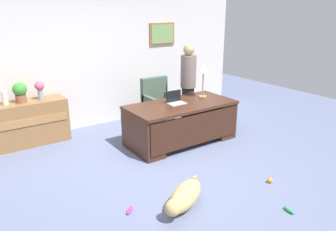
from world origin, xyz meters
TOP-DOWN VIEW (x-y plane):
  - ground_plane at (0.00, 0.00)m, footprint 12.00×12.00m
  - back_wall at (0.01, 2.60)m, footprint 7.00×0.16m
  - desk at (0.78, 0.72)m, footprint 1.98×0.96m
  - credenza at (-1.67, 2.25)m, footprint 1.59×0.50m
  - armchair at (0.92, 1.71)m, footprint 0.60×0.59m
  - person_standing at (1.47, 1.43)m, footprint 0.32×0.32m
  - dog_lying at (-0.47, -1.00)m, footprint 0.81×0.62m
  - laptop at (0.70, 0.82)m, footprint 0.32×0.22m
  - desk_lamp at (1.38, 0.87)m, footprint 0.22×0.22m
  - vase_with_flowers at (-1.28, 2.25)m, footprint 0.17×0.17m
  - vase_empty at (-1.88, 2.25)m, footprint 0.10×0.10m
  - potted_plant at (-1.62, 2.25)m, footprint 0.24×0.24m
  - dog_toy_ball at (0.92, -1.21)m, footprint 0.08×0.08m
  - dog_toy_bone at (0.54, -1.81)m, footprint 0.07×0.17m
  - dog_toy_plush at (-1.08, -0.69)m, footprint 0.17×0.16m

SIDE VIEW (x-z plane):
  - ground_plane at x=0.00m, z-range 0.00..0.00m
  - dog_toy_bone at x=0.54m, z-range 0.00..0.05m
  - dog_toy_plush at x=-1.08m, z-range 0.00..0.05m
  - dog_toy_ball at x=0.92m, z-range 0.00..0.08m
  - dog_lying at x=-0.47m, z-range 0.00..0.30m
  - credenza at x=-1.67m, z-range 0.00..0.80m
  - desk at x=0.78m, z-range 0.04..0.78m
  - armchair at x=0.92m, z-range -0.04..0.97m
  - laptop at x=0.70m, z-range 0.69..0.91m
  - person_standing at x=1.47m, z-range 0.03..1.73m
  - vase_empty at x=-1.88m, z-range 0.80..1.05m
  - potted_plant at x=-1.62m, z-range 0.82..1.18m
  - vase_with_flowers at x=-1.28m, z-range 0.85..1.19m
  - desk_lamp at x=1.38m, z-range 0.94..1.61m
  - back_wall at x=0.01m, z-range 0.00..2.70m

